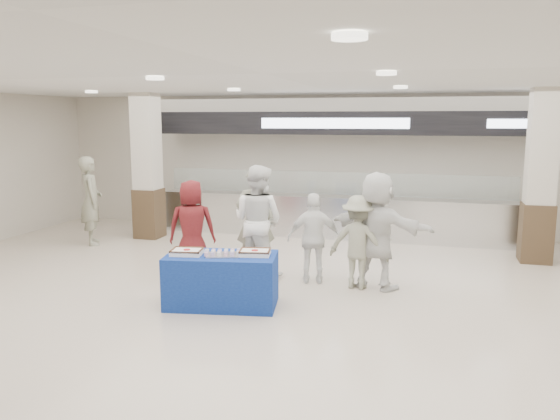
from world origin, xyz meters
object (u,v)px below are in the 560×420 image
(sheet_cake_left, at_px, (187,251))
(soldier_a, at_px, (255,221))
(chef_short, at_px, (314,238))
(cupcake_tray, at_px, (223,253))
(soldier_bg, at_px, (91,201))
(civilian_maroon, at_px, (192,227))
(civilian_white, at_px, (377,230))
(display_table, at_px, (222,280))
(sheet_cake_right, at_px, (255,252))
(soldier_b, at_px, (358,242))
(chef_tall, at_px, (258,221))

(sheet_cake_left, xyz_separation_m, soldier_a, (0.42, 1.85, 0.12))
(sheet_cake_left, height_order, chef_short, chef_short)
(cupcake_tray, distance_m, soldier_bg, 5.08)
(soldier_a, height_order, chef_short, soldier_a)
(sheet_cake_left, xyz_separation_m, soldier_bg, (-3.62, 3.04, 0.14))
(civilian_maroon, relative_size, soldier_a, 0.89)
(chef_short, bearing_deg, sheet_cake_left, 34.12)
(soldier_a, distance_m, civilian_white, 2.11)
(cupcake_tray, distance_m, soldier_a, 1.78)
(soldier_bg, bearing_deg, soldier_a, -143.59)
(sheet_cake_left, xyz_separation_m, chef_short, (1.50, 1.57, -0.06))
(cupcake_tray, height_order, civilian_maroon, civilian_maroon)
(display_table, relative_size, soldier_bg, 0.83)
(sheet_cake_left, xyz_separation_m, civilian_maroon, (-0.62, 1.54, 0.02))
(sheet_cake_right, height_order, soldier_a, soldier_a)
(sheet_cake_right, distance_m, civilian_white, 2.06)
(sheet_cake_left, xyz_separation_m, soldier_b, (2.23, 1.48, -0.06))
(cupcake_tray, bearing_deg, soldier_bg, 144.32)
(civilian_maroon, bearing_deg, chef_short, 160.91)
(chef_tall, xyz_separation_m, chef_short, (1.01, -0.17, -0.21))
(chef_tall, bearing_deg, chef_short, -172.79)
(display_table, bearing_deg, civilian_white, 25.53)
(civilian_white, bearing_deg, cupcake_tray, 57.49)
(civilian_white, distance_m, soldier_bg, 6.30)
(display_table, distance_m, soldier_bg, 5.05)
(sheet_cake_left, relative_size, sheet_cake_right, 1.00)
(display_table, bearing_deg, chef_short, 44.90)
(chef_tall, height_order, soldier_bg, chef_tall)
(chef_tall, bearing_deg, display_table, 105.49)
(cupcake_tray, relative_size, chef_short, 0.36)
(civilian_white, bearing_deg, sheet_cake_right, 61.34)
(civilian_white, bearing_deg, chef_tall, 15.79)
(civilian_maroon, height_order, soldier_bg, soldier_bg)
(soldier_a, distance_m, chef_tall, 0.14)
(soldier_b, xyz_separation_m, civilian_white, (0.27, 0.07, 0.19))
(soldier_a, bearing_deg, civilian_maroon, -7.45)
(soldier_bg, bearing_deg, chef_short, -143.11)
(display_table, height_order, sheet_cake_left, sheet_cake_left)
(sheet_cake_right, bearing_deg, chef_tall, 106.11)
(soldier_b, bearing_deg, cupcake_tray, 47.38)
(civilian_maroon, height_order, soldier_b, civilian_maroon)
(civilian_maroon, bearing_deg, sheet_cake_left, 91.87)
(chef_tall, distance_m, soldier_bg, 4.32)
(sheet_cake_right, height_order, soldier_b, soldier_b)
(soldier_a, distance_m, soldier_bg, 4.20)
(chef_tall, height_order, chef_short, chef_tall)
(sheet_cake_right, bearing_deg, chef_short, 67.20)
(display_table, height_order, soldier_bg, soldier_bg)
(display_table, height_order, soldier_a, soldier_a)
(sheet_cake_left, bearing_deg, soldier_bg, 139.94)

